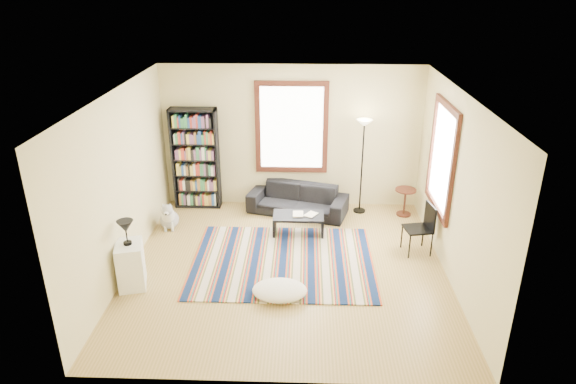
{
  "coord_description": "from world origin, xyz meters",
  "views": [
    {
      "loc": [
        0.26,
        -7.06,
        4.34
      ],
      "look_at": [
        0.0,
        0.5,
        1.1
      ],
      "focal_mm": 32.0,
      "sensor_mm": 36.0,
      "label": 1
    }
  ],
  "objects_px": {
    "coffee_table": "(298,224)",
    "floor_cushion": "(280,290)",
    "sofa": "(298,200)",
    "floor_lamp": "(362,167)",
    "folding_chair": "(418,229)",
    "dog": "(169,214)",
    "side_table": "(405,202)",
    "white_cabinet": "(131,265)",
    "bookshelf": "(196,159)"
  },
  "relations": [
    {
      "from": "folding_chair",
      "to": "white_cabinet",
      "type": "relative_size",
      "value": 1.23
    },
    {
      "from": "side_table",
      "to": "bookshelf",
      "type": "bearing_deg",
      "value": 175.77
    },
    {
      "from": "coffee_table",
      "to": "side_table",
      "type": "bearing_deg",
      "value": 22.03
    },
    {
      "from": "coffee_table",
      "to": "dog",
      "type": "relative_size",
      "value": 1.69
    },
    {
      "from": "floor_lamp",
      "to": "white_cabinet",
      "type": "bearing_deg",
      "value": -143.22
    },
    {
      "from": "sofa",
      "to": "dog",
      "type": "relative_size",
      "value": 3.55
    },
    {
      "from": "bookshelf",
      "to": "white_cabinet",
      "type": "distance_m",
      "value": 3.0
    },
    {
      "from": "coffee_table",
      "to": "folding_chair",
      "type": "height_order",
      "value": "folding_chair"
    },
    {
      "from": "floor_lamp",
      "to": "sofa",
      "type": "bearing_deg",
      "value": -175.31
    },
    {
      "from": "bookshelf",
      "to": "folding_chair",
      "type": "bearing_deg",
      "value": -23.44
    },
    {
      "from": "bookshelf",
      "to": "dog",
      "type": "relative_size",
      "value": 3.75
    },
    {
      "from": "side_table",
      "to": "floor_cushion",
      "type": "bearing_deg",
      "value": -129.01
    },
    {
      "from": "coffee_table",
      "to": "floor_cushion",
      "type": "height_order",
      "value": "coffee_table"
    },
    {
      "from": "dog",
      "to": "white_cabinet",
      "type": "bearing_deg",
      "value": -99.76
    },
    {
      "from": "white_cabinet",
      "to": "floor_cushion",
      "type": "bearing_deg",
      "value": -20.21
    },
    {
      "from": "bookshelf",
      "to": "floor_cushion",
      "type": "distance_m",
      "value": 3.7
    },
    {
      "from": "bookshelf",
      "to": "side_table",
      "type": "distance_m",
      "value": 4.14
    },
    {
      "from": "sofa",
      "to": "folding_chair",
      "type": "relative_size",
      "value": 2.21
    },
    {
      "from": "coffee_table",
      "to": "side_table",
      "type": "xyz_separation_m",
      "value": [
        2.04,
        0.82,
        0.09
      ]
    },
    {
      "from": "sofa",
      "to": "floor_lamp",
      "type": "xyz_separation_m",
      "value": [
        1.22,
        0.1,
        0.65
      ]
    },
    {
      "from": "sofa",
      "to": "floor_lamp",
      "type": "relative_size",
      "value": 1.02
    },
    {
      "from": "folding_chair",
      "to": "white_cabinet",
      "type": "xyz_separation_m",
      "value": [
        -4.45,
        -1.16,
        -0.08
      ]
    },
    {
      "from": "folding_chair",
      "to": "dog",
      "type": "xyz_separation_m",
      "value": [
        -4.36,
        0.75,
        -0.16
      ]
    },
    {
      "from": "floor_lamp",
      "to": "dog",
      "type": "xyz_separation_m",
      "value": [
        -3.57,
        -0.82,
        -0.66
      ]
    },
    {
      "from": "sofa",
      "to": "dog",
      "type": "distance_m",
      "value": 2.46
    },
    {
      "from": "side_table",
      "to": "folding_chair",
      "type": "bearing_deg",
      "value": -91.99
    },
    {
      "from": "floor_cushion",
      "to": "side_table",
      "type": "relative_size",
      "value": 1.48
    },
    {
      "from": "sofa",
      "to": "side_table",
      "type": "bearing_deg",
      "value": 15.32
    },
    {
      "from": "coffee_table",
      "to": "floor_cushion",
      "type": "xyz_separation_m",
      "value": [
        -0.24,
        -1.99,
        -0.08
      ]
    },
    {
      "from": "sofa",
      "to": "folding_chair",
      "type": "height_order",
      "value": "folding_chair"
    },
    {
      "from": "floor_lamp",
      "to": "white_cabinet",
      "type": "xyz_separation_m",
      "value": [
        -3.65,
        -2.73,
        -0.58
      ]
    },
    {
      "from": "bookshelf",
      "to": "coffee_table",
      "type": "xyz_separation_m",
      "value": [
        2.03,
        -1.12,
        -0.82
      ]
    },
    {
      "from": "coffee_table",
      "to": "side_table",
      "type": "distance_m",
      "value": 2.2
    },
    {
      "from": "bookshelf",
      "to": "sofa",
      "type": "bearing_deg",
      "value": -7.69
    },
    {
      "from": "bookshelf",
      "to": "floor_cushion",
      "type": "xyz_separation_m",
      "value": [
        1.79,
        -3.11,
        -0.9
      ]
    },
    {
      "from": "coffee_table",
      "to": "floor_lamp",
      "type": "xyz_separation_m",
      "value": [
        1.19,
        0.95,
        0.75
      ]
    },
    {
      "from": "coffee_table",
      "to": "dog",
      "type": "distance_m",
      "value": 2.38
    },
    {
      "from": "side_table",
      "to": "floor_lamp",
      "type": "bearing_deg",
      "value": 171.24
    },
    {
      "from": "sofa",
      "to": "white_cabinet",
      "type": "relative_size",
      "value": 2.71
    },
    {
      "from": "sofa",
      "to": "side_table",
      "type": "relative_size",
      "value": 3.51
    },
    {
      "from": "sofa",
      "to": "side_table",
      "type": "height_order",
      "value": "sofa"
    },
    {
      "from": "floor_lamp",
      "to": "side_table",
      "type": "relative_size",
      "value": 3.44
    },
    {
      "from": "sofa",
      "to": "floor_cushion",
      "type": "relative_size",
      "value": 2.37
    },
    {
      "from": "sofa",
      "to": "floor_lamp",
      "type": "distance_m",
      "value": 1.39
    },
    {
      "from": "side_table",
      "to": "white_cabinet",
      "type": "distance_m",
      "value": 5.2
    },
    {
      "from": "side_table",
      "to": "folding_chair",
      "type": "relative_size",
      "value": 0.63
    },
    {
      "from": "floor_cushion",
      "to": "folding_chair",
      "type": "relative_size",
      "value": 0.93
    },
    {
      "from": "sofa",
      "to": "white_cabinet",
      "type": "height_order",
      "value": "white_cabinet"
    },
    {
      "from": "sofa",
      "to": "white_cabinet",
      "type": "distance_m",
      "value": 3.58
    },
    {
      "from": "side_table",
      "to": "dog",
      "type": "relative_size",
      "value": 1.01
    }
  ]
}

